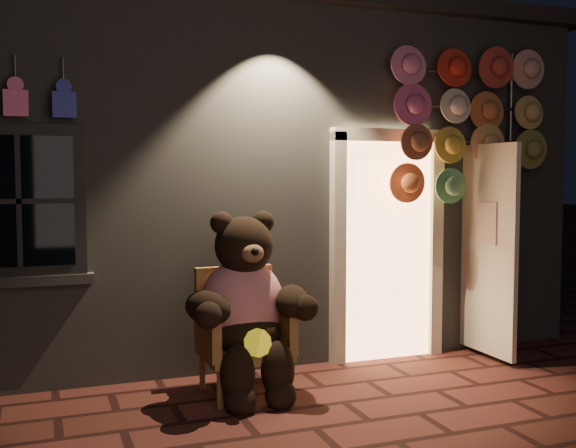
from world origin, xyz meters
TOP-DOWN VIEW (x-y plane):
  - ground at (0.00, 0.00)m, footprint 60.00×60.00m
  - shop_building at (0.00, 3.99)m, footprint 7.30×5.95m
  - wicker_armchair at (-0.24, 0.96)m, footprint 0.70×0.63m
  - teddy_bear at (-0.24, 0.83)m, footprint 1.09×0.85m
  - hat_rack at (2.11, 1.28)m, footprint 1.71×0.22m

SIDE VIEW (x-z plane):
  - ground at x=0.00m, z-range 0.00..0.00m
  - wicker_armchair at x=-0.24m, z-range 0.00..1.00m
  - teddy_bear at x=-0.24m, z-range -0.04..1.46m
  - shop_building at x=0.00m, z-range -0.02..3.49m
  - hat_rack at x=2.11m, z-range 0.79..3.78m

